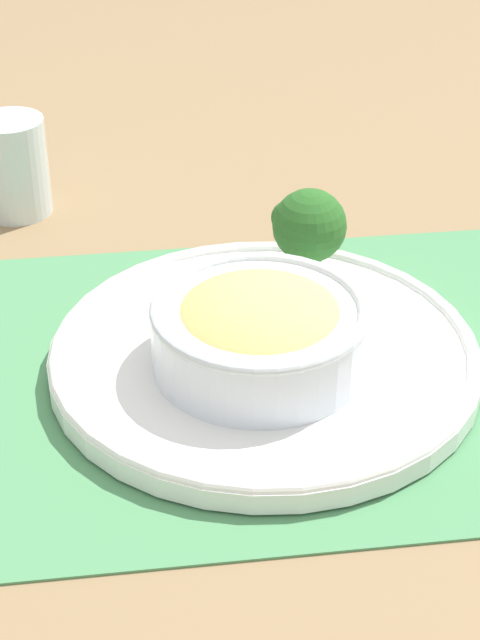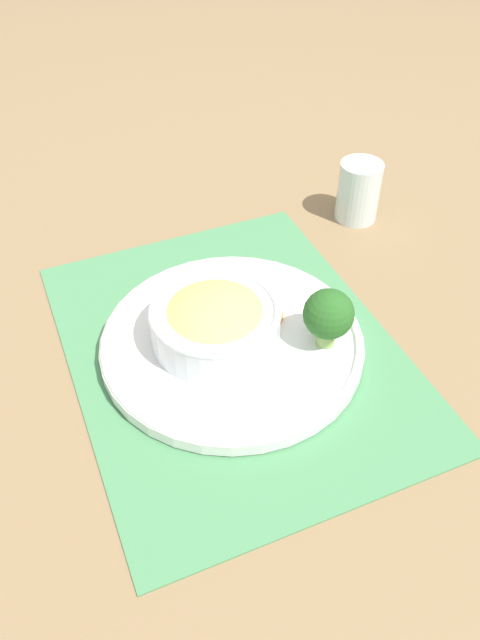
# 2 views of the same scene
# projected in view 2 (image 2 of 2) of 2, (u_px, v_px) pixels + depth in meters

# --- Properties ---
(ground_plane) EXTENTS (4.00, 4.00, 0.00)m
(ground_plane) POSITION_uv_depth(u_px,v_px,m) (232.00, 349.00, 0.78)
(ground_plane) COLOR #8C704C
(placemat) EXTENTS (0.50, 0.39, 0.00)m
(placemat) POSITION_uv_depth(u_px,v_px,m) (232.00, 348.00, 0.78)
(placemat) COLOR #4C8C59
(placemat) RESTS_ON ground_plane
(plate) EXTENTS (0.32, 0.32, 0.02)m
(plate) POSITION_uv_depth(u_px,v_px,m) (232.00, 341.00, 0.77)
(plate) COLOR white
(plate) RESTS_ON placemat
(bowl) EXTENTS (0.16, 0.16, 0.06)m
(bowl) POSITION_uv_depth(u_px,v_px,m) (215.00, 320.00, 0.74)
(bowl) COLOR silver
(bowl) RESTS_ON plate
(broccoli_floret) EXTENTS (0.06, 0.06, 0.08)m
(broccoli_floret) POSITION_uv_depth(u_px,v_px,m) (328.00, 314.00, 0.73)
(broccoli_floret) COLOR #84AD5B
(broccoli_floret) RESTS_ON plate
(carrot_slice_near) EXTENTS (0.04, 0.04, 0.01)m
(carrot_slice_near) POSITION_uv_depth(u_px,v_px,m) (268.00, 316.00, 0.79)
(carrot_slice_near) COLOR orange
(carrot_slice_near) RESTS_ON plate
(carrot_slice_middle) EXTENTS (0.04, 0.04, 0.01)m
(carrot_slice_middle) POSITION_uv_depth(u_px,v_px,m) (260.00, 311.00, 0.80)
(carrot_slice_middle) COLOR orange
(carrot_slice_middle) RESTS_ON plate
(carrot_slice_far) EXTENTS (0.04, 0.04, 0.01)m
(carrot_slice_far) POSITION_uv_depth(u_px,v_px,m) (250.00, 307.00, 0.80)
(carrot_slice_far) COLOR orange
(carrot_slice_far) RESTS_ON plate
(carrot_slice_extra) EXTENTS (0.04, 0.04, 0.01)m
(carrot_slice_extra) POSITION_uv_depth(u_px,v_px,m) (240.00, 305.00, 0.80)
(carrot_slice_extra) COLOR orange
(carrot_slice_extra) RESTS_ON plate
(water_glass) EXTENTS (0.07, 0.07, 0.09)m
(water_glass) POSITION_uv_depth(u_px,v_px,m) (358.00, 194.00, 0.96)
(water_glass) COLOR silver
(water_glass) RESTS_ON ground_plane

